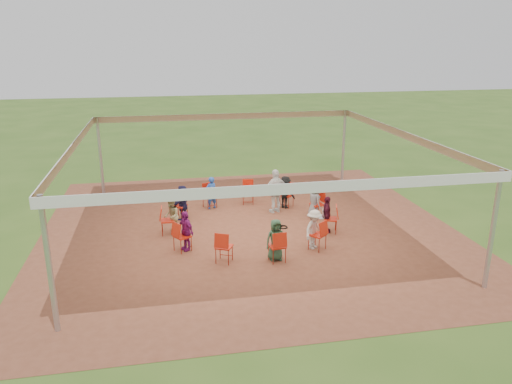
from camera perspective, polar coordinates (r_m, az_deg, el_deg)
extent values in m
plane|color=#37561A|center=(16.14, -0.78, -4.24)|extent=(80.00, 80.00, 0.00)
plane|color=brown|center=(16.14, -0.78, -4.22)|extent=(13.00, 13.00, 0.00)
cylinder|color=#B2B2B7|center=(10.99, -22.56, -7.77)|extent=(0.12, 0.12, 3.00)
cylinder|color=#B2B2B7|center=(20.41, -17.36, 3.95)|extent=(0.12, 0.12, 3.00)
cylinder|color=#B2B2B7|center=(13.17, 25.42, -4.03)|extent=(0.12, 0.12, 3.00)
cylinder|color=#B2B2B7|center=(21.67, 9.98, 5.20)|extent=(0.12, 0.12, 3.00)
plane|color=silver|center=(15.30, -0.82, 6.28)|extent=(10.30, 10.30, 0.00)
cube|color=white|center=(10.44, 4.18, 0.38)|extent=(10.30, 0.03, 0.24)
cube|color=white|center=(20.34, -3.41, 8.62)|extent=(10.30, 0.03, 0.24)
cube|color=white|center=(15.30, -20.23, 4.76)|extent=(0.03, 10.30, 0.24)
cube|color=white|center=(16.99, 16.65, 6.24)|extent=(0.03, 10.30, 0.24)
imported|color=#441020|center=(15.82, 8.08, -2.56)|extent=(0.54, 0.77, 1.18)
imported|color=slate|center=(17.07, 6.68, -1.03)|extent=(0.46, 0.64, 1.18)
imported|color=black|center=(17.96, 3.35, -0.02)|extent=(0.82, 0.79, 1.18)
imported|color=#204AA4|center=(17.93, -5.14, -0.09)|extent=(0.51, 0.43, 1.18)
imported|color=#1B193D|center=(17.02, -8.39, -1.16)|extent=(0.95, 1.14, 1.18)
imported|color=#8E8758|center=(15.76, -9.65, -2.72)|extent=(0.34, 0.58, 1.18)
imported|color=#83186A|center=(14.52, -8.05, -4.40)|extent=(0.66, 0.77, 1.18)
imported|color=#2A4E33|center=(13.76, 2.27, -5.48)|extent=(0.61, 0.39, 1.18)
imported|color=beige|center=(14.57, 6.66, -4.26)|extent=(0.83, 0.78, 1.18)
imported|color=silver|center=(17.42, 2.28, 0.11)|extent=(1.02, 0.75, 1.56)
torus|color=black|center=(16.27, 3.04, -4.00)|extent=(0.42, 0.42, 0.03)
torus|color=black|center=(16.24, 3.21, -4.04)|extent=(0.34, 0.34, 0.03)
cube|color=#B7B7BC|center=(15.85, 7.28, -2.84)|extent=(0.34, 0.41, 0.02)
cube|color=#B7B7BC|center=(15.81, 7.73, -2.44)|extent=(0.18, 0.36, 0.23)
cube|color=#CCE0FF|center=(15.81, 7.70, -2.44)|extent=(0.15, 0.31, 0.19)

